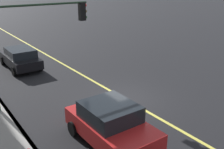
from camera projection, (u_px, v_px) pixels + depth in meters
ground at (124, 99)px, 13.83m from camera, size 200.00×200.00×0.00m
curb_edge at (20, 130)px, 10.85m from camera, size 80.00×0.16×0.15m
lane_stripe_center at (124, 98)px, 13.82m from camera, size 80.00×0.16×0.01m
car_red at (111, 124)px, 9.88m from camera, size 3.87×2.11×1.58m
car_black at (20, 58)px, 18.33m from camera, size 4.30×1.95×1.45m
traffic_light_mast at (34, 33)px, 12.20m from camera, size 0.28×4.95×5.11m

